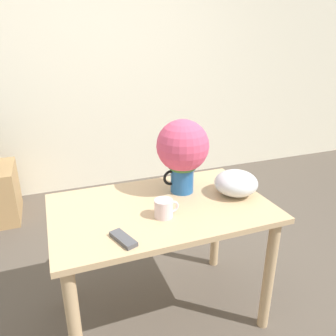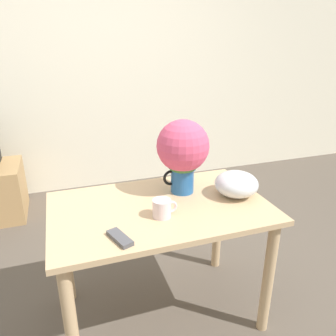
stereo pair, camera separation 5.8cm
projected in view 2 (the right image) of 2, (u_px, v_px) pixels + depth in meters
ground_plane at (150, 303)px, 2.07m from camera, size 12.00×12.00×0.00m
wall_back at (95, 66)px, 3.33m from camera, size 8.00×0.05×2.60m
table at (160, 225)px, 1.79m from camera, size 1.15×0.72×0.73m
flower_vase at (183, 151)px, 1.82m from camera, size 0.29×0.29×0.42m
coffee_mug at (162, 208)px, 1.62m from camera, size 0.13×0.09×0.09m
white_bowl at (236, 184)px, 1.83m from camera, size 0.24×0.24×0.14m
remote_control at (120, 238)px, 1.44m from camera, size 0.10×0.16×0.02m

